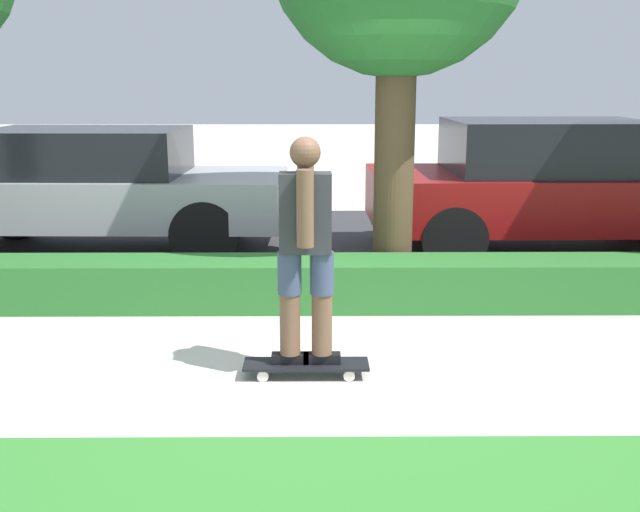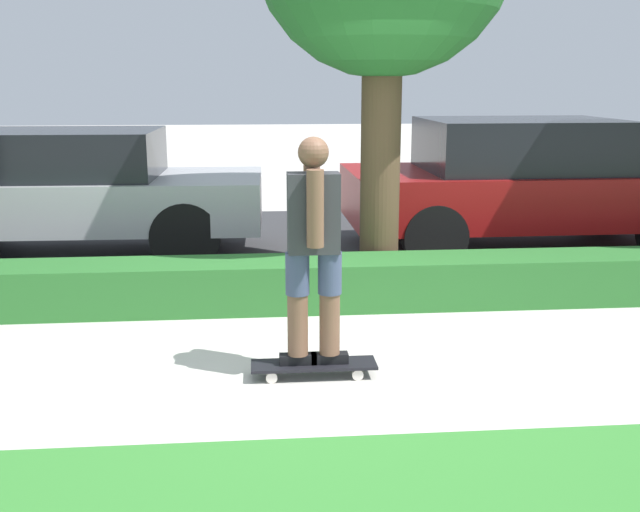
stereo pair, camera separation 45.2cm
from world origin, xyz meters
name	(u,v)px [view 2 (the right image)]	position (x,y,z in m)	size (l,w,h in m)	color
ground_plane	(337,372)	(0.00, 0.00, 0.00)	(60.00, 60.00, 0.00)	beige
street_asphalt	(300,245)	(0.00, 4.20, 0.00)	(16.44, 5.00, 0.01)	#38383A
hedge_row	(318,283)	(0.00, 1.60, 0.22)	(16.44, 0.60, 0.44)	#2D702D
skateboard	(314,366)	(-0.17, -0.06, 0.08)	(0.88, 0.24, 0.10)	black
skater_person	(314,247)	(-0.17, -0.06, 0.94)	(0.48, 0.40, 1.57)	black
parked_car_front	(69,190)	(-2.70, 3.83, 0.79)	(4.39, 1.86, 1.47)	#B7B7BC
parked_car_middle	(525,182)	(2.71, 3.79, 0.82)	(4.38, 2.01, 1.57)	maroon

